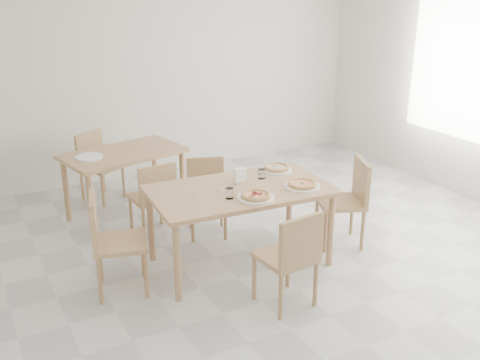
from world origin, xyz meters
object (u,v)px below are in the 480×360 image
plate_margherita (302,186)px  napkin_holder (240,176)px  chair_west (110,237)px  tumbler_b (229,193)px  pizza_pepperoni (256,195)px  chair_east (349,196)px  tumbler_a (262,174)px  pizza_margherita (302,184)px  plate_empty (89,157)px  chair_north (206,191)px  chair_back_n (97,161)px  second_table (124,161)px  chair_back_s (154,194)px  plate_pepperoni (256,198)px  pizza_mushroom (276,168)px  plate_mushroom (276,170)px  main_table (240,196)px  chair_south (292,254)px

plate_margherita → napkin_holder: bearing=139.5°
chair_west → tumbler_b: 1.07m
pizza_pepperoni → plate_margherita: bearing=4.4°
chair_east → tumbler_a: chair_east is taller
chair_east → tumbler_b: size_ratio=9.46×
pizza_margherita → plate_empty: pizza_margherita is taller
chair_north → chair_back_n: 1.65m
second_table → plate_empty: 0.40m
plate_margherita → second_table: bearing=121.3°
napkin_holder → chair_back_s: size_ratio=0.17×
chair_north → plate_empty: chair_north is taller
pizza_margherita → pizza_pepperoni: bearing=-175.6°
plate_pepperoni → pizza_mushroom: (0.54, 0.54, 0.02)m
chair_north → plate_pepperoni: size_ratio=2.44×
plate_mushroom → plate_pepperoni: 0.76m
main_table → chair_west: bearing=-179.5°
tumbler_b → chair_back_n: tumbler_b is taller
tumbler_b → pizza_pepperoni: bearing=-31.5°
pizza_margherita → napkin_holder: napkin_holder is taller
pizza_mushroom → plate_empty: (-1.52, 1.28, -0.02)m
chair_north → chair_west: chair_west is taller
chair_west → plate_margherita: size_ratio=2.73×
chair_west → plate_margherita: 1.75m
tumbler_b → chair_north: bearing=77.1°
chair_south → chair_north: chair_south is taller
plate_margherita → napkin_holder: 0.58m
pizza_margherita → pizza_mushroom: same height
plate_mushroom → pizza_pepperoni: (-0.54, -0.54, 0.02)m
chair_north → pizza_pepperoni: size_ratio=2.28×
chair_west → plate_mushroom: chair_west is taller
chair_west → plate_margherita: chair_west is taller
main_table → tumbler_b: size_ratio=18.10×
napkin_holder → second_table: size_ratio=0.10×
chair_back_s → chair_back_n: (-0.23, 1.35, -0.00)m
tumbler_b → chair_east: bearing=0.8°
napkin_holder → main_table: bearing=-124.9°
plate_pepperoni → plate_empty: same height
main_table → plate_pepperoni: plate_pepperoni is taller
main_table → pizza_mushroom: (0.54, 0.26, 0.11)m
pizza_mushroom → plate_margherita: bearing=-93.9°
chair_east → second_table: chair_east is taller
main_table → tumbler_a: 0.35m
chair_east → second_table: bearing=-112.0°
chair_south → napkin_holder: napkin_holder is taller
plate_pepperoni → tumbler_a: bearing=53.9°
second_table → chair_back_s: bearing=-94.0°
tumbler_b → plate_empty: size_ratio=0.33×
chair_north → pizza_margherita: pizza_margherita is taller
tumbler_a → second_table: 1.71m
chair_back_s → plate_mushroom: bearing=144.9°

